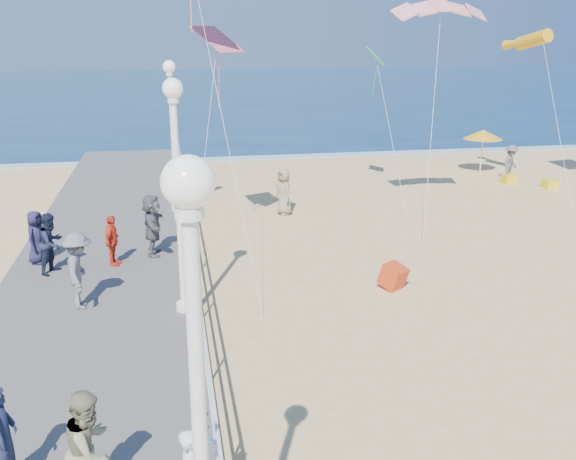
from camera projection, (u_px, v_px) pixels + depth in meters
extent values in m
plane|color=#E8BE79|center=(400.00, 309.00, 16.07)|extent=(160.00, 160.00, 0.00)
cube|color=#0D2A50|center=(213.00, 90.00, 77.12)|extent=(160.00, 90.00, 0.05)
cube|color=silver|center=(271.00, 157.00, 35.32)|extent=(160.00, 1.20, 0.04)
cube|color=#64605A|center=(90.00, 325.00, 14.70)|extent=(5.00, 44.00, 0.40)
cube|color=white|center=(195.00, 267.00, 14.76)|extent=(0.05, 42.00, 0.06)
cube|color=white|center=(196.00, 287.00, 14.91)|extent=(0.05, 42.00, 0.04)
sphere|color=white|center=(188.00, 182.00, 5.06)|extent=(0.44, 0.44, 0.44)
cylinder|color=white|center=(184.00, 306.00, 14.99)|extent=(0.36, 0.36, 0.20)
cylinder|color=white|center=(179.00, 209.00, 14.30)|extent=(0.14, 0.14, 4.70)
sphere|color=white|center=(173.00, 88.00, 13.51)|extent=(0.44, 0.44, 0.44)
cylinder|color=white|center=(177.00, 207.00, 23.44)|extent=(0.36, 0.36, 0.20)
cylinder|color=white|center=(173.00, 144.00, 22.75)|extent=(0.14, 0.14, 4.70)
sphere|color=white|center=(169.00, 67.00, 21.97)|extent=(0.44, 0.44, 0.44)
imported|color=#2F6FB0|center=(204.00, 437.00, 8.25)|extent=(0.40, 0.46, 0.80)
imported|color=#1B203C|center=(3.00, 438.00, 8.92)|extent=(0.44, 0.63, 1.65)
imported|color=gray|center=(91.00, 450.00, 8.59)|extent=(0.90, 1.02, 1.76)
imported|color=slate|center=(79.00, 270.00, 14.93)|extent=(0.75, 1.23, 1.84)
imported|color=red|center=(112.00, 241.00, 17.73)|extent=(0.55, 0.90, 1.43)
imported|color=#1E1A3A|center=(36.00, 237.00, 17.90)|extent=(0.73, 0.87, 1.51)
imported|color=#545459|center=(153.00, 225.00, 18.53)|extent=(0.59, 1.68, 1.80)
imported|color=#161C31|center=(52.00, 243.00, 17.16)|extent=(0.93, 1.00, 1.66)
imported|color=#59585D|center=(511.00, 163.00, 29.50)|extent=(1.25, 1.19, 1.70)
imported|color=gray|center=(284.00, 192.00, 24.16)|extent=(0.84, 1.00, 1.75)
cube|color=red|center=(393.00, 278.00, 17.23)|extent=(0.86, 0.90, 0.74)
cylinder|color=white|center=(481.00, 155.00, 31.23)|extent=(0.05, 0.05, 1.80)
cone|color=orange|center=(483.00, 134.00, 30.93)|extent=(1.90, 1.90, 0.45)
cube|color=yellow|center=(509.00, 179.00, 29.32)|extent=(0.55, 0.55, 0.40)
cube|color=yellow|center=(550.00, 184.00, 28.39)|extent=(0.55, 0.55, 0.40)
cylinder|color=orange|center=(533.00, 40.00, 26.35)|extent=(1.05, 2.94, 1.14)
cube|color=#F75B6A|center=(218.00, 39.00, 18.86)|extent=(1.66, 1.69, 0.75)
cube|color=green|center=(376.00, 56.00, 25.74)|extent=(1.08, 1.25, 0.75)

